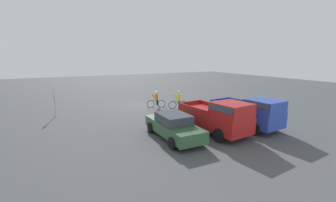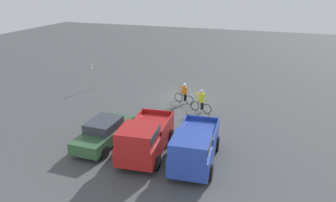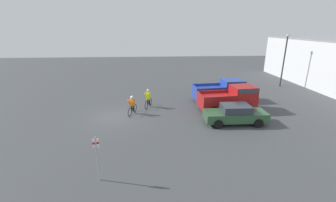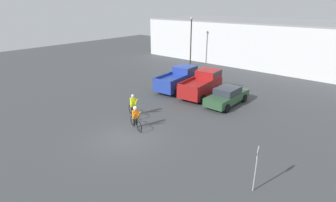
{
  "view_description": "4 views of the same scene",
  "coord_description": "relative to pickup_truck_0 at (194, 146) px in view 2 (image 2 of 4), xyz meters",
  "views": [
    {
      "loc": [
        8.24,
        20.75,
        4.83
      ],
      "look_at": [
        -0.24,
        4.4,
        1.2
      ],
      "focal_mm": 24.0,
      "sensor_mm": 36.0,
      "label": 1
    },
    {
      "loc": [
        -7.25,
        24.68,
        9.21
      ],
      "look_at": [
        -0.24,
        4.4,
        1.2
      ],
      "focal_mm": 35.0,
      "sensor_mm": 36.0,
      "label": 2
    },
    {
      "loc": [
        17.65,
        3.16,
        7.11
      ],
      "look_at": [
        -0.24,
        4.4,
        1.2
      ],
      "focal_mm": 24.0,
      "sensor_mm": 36.0,
      "label": 3
    },
    {
      "loc": [
        11.57,
        -9.52,
        8.12
      ],
      "look_at": [
        -0.24,
        4.4,
        1.2
      ],
      "focal_mm": 28.0,
      "sensor_mm": 36.0,
      "label": 4
    }
  ],
  "objects": [
    {
      "name": "ground_plane",
      "position": [
        3.64,
        -10.05,
        -1.1
      ],
      "size": [
        80.0,
        80.0,
        0.0
      ],
      "primitive_type": "plane",
      "color": "#424447"
    },
    {
      "name": "pickup_truck_0",
      "position": [
        0.0,
        0.0,
        0.0
      ],
      "size": [
        2.54,
        5.09,
        2.13
      ],
      "color": "#233D9E",
      "rests_on": "ground_plane"
    },
    {
      "name": "pickup_truck_1",
      "position": [
        2.79,
        -0.01,
        0.03
      ],
      "size": [
        2.62,
        5.1,
        2.19
      ],
      "color": "maroon",
      "rests_on": "ground_plane"
    },
    {
      "name": "sedan_0",
      "position": [
        5.63,
        -0.62,
        -0.35
      ],
      "size": [
        1.99,
        4.73,
        1.5
      ],
      "color": "#2D5133",
      "rests_on": "ground_plane"
    },
    {
      "name": "cyclist_0",
      "position": [
        3.1,
        -8.68,
        -0.27
      ],
      "size": [
        1.73,
        0.66,
        1.66
      ],
      "color": "black",
      "rests_on": "ground_plane"
    },
    {
      "name": "cyclist_1",
      "position": [
        1.41,
        -7.34,
        -0.24
      ],
      "size": [
        1.74,
        0.67,
        1.76
      ],
      "color": "black",
      "rests_on": "ground_plane"
    },
    {
      "name": "fire_lane_sign",
      "position": [
        11.85,
        -9.59,
        0.31
      ],
      "size": [
        0.08,
        0.3,
        2.34
      ],
      "color": "#9E9EA3",
      "rests_on": "ground_plane"
    }
  ]
}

